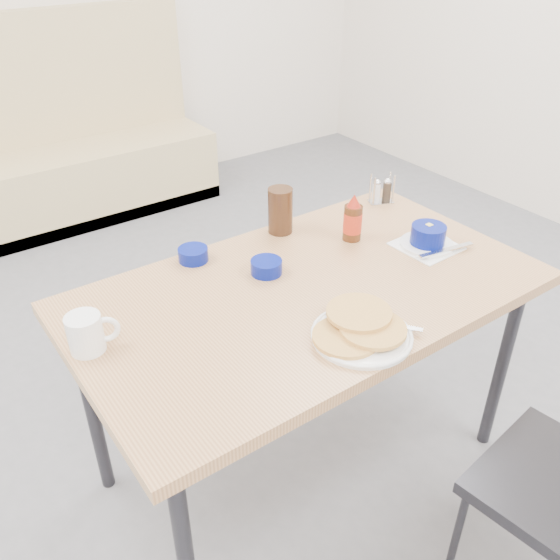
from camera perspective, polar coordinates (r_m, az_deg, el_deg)
ground at (r=2.16m, az=6.57°, el=-20.92°), size 6.00×6.00×0.00m
booth_bench at (r=4.05m, az=-20.47°, el=10.49°), size 1.90×0.56×1.22m
dining_table at (r=1.81m, az=2.71°, el=-2.34°), size 1.40×0.80×0.76m
pancake_plate at (r=1.58m, az=7.76°, el=-4.82°), size 0.28×0.27×0.05m
coffee_mug at (r=1.58m, az=-18.08°, el=-4.85°), size 0.13×0.09×0.10m
grits_setting at (r=2.03m, az=14.05°, el=3.96°), size 0.21×0.20×0.08m
creamer_bowl at (r=1.91m, az=-8.35°, el=2.44°), size 0.10×0.10×0.04m
butter_bowl at (r=1.83m, az=-1.32°, el=1.27°), size 0.10×0.10×0.04m
amber_tumbler at (r=2.04m, az=0.03°, el=6.70°), size 0.09×0.09×0.16m
condiment_caddy at (r=2.31m, az=9.74°, el=8.29°), size 0.11×0.08×0.11m
syrup_bottle at (r=2.01m, az=7.01°, el=5.73°), size 0.06×0.06×0.16m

